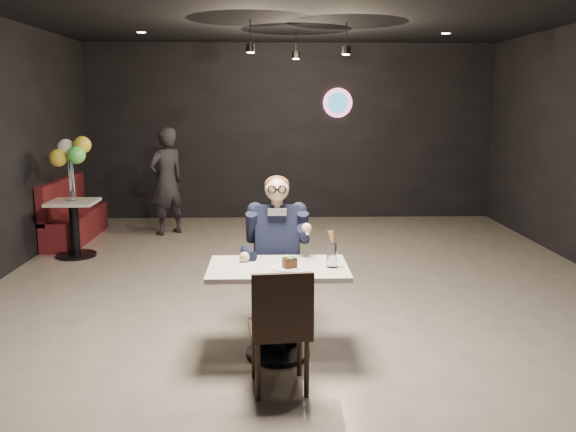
{
  "coord_description": "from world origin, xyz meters",
  "views": [
    {
      "loc": [
        -0.38,
        -6.11,
        2.03
      ],
      "look_at": [
        -0.22,
        -0.86,
        1.04
      ],
      "focal_mm": 38.0,
      "sensor_mm": 36.0,
      "label": 1
    }
  ],
  "objects_px": {
    "chair_near": "(279,327)",
    "balloon_vase": "(72,195)",
    "sundae_glass": "(332,255)",
    "booth_bench": "(75,210)",
    "passerby": "(167,181)",
    "main_table": "(278,311)",
    "seated_man": "(277,253)",
    "side_table": "(75,229)",
    "chair_far": "(277,281)"
  },
  "relations": [
    {
      "from": "chair_near",
      "to": "balloon_vase",
      "type": "height_order",
      "value": "chair_near"
    },
    {
      "from": "sundae_glass",
      "to": "booth_bench",
      "type": "distance_m",
      "value": 5.49
    },
    {
      "from": "chair_near",
      "to": "passerby",
      "type": "xyz_separation_m",
      "value": [
        -1.64,
        5.21,
        0.36
      ]
    },
    {
      "from": "booth_bench",
      "to": "balloon_vase",
      "type": "bearing_deg",
      "value": -73.3
    },
    {
      "from": "main_table",
      "to": "booth_bench",
      "type": "bearing_deg",
      "value": 124.42
    },
    {
      "from": "seated_man",
      "to": "passerby",
      "type": "distance_m",
      "value": 4.42
    },
    {
      "from": "balloon_vase",
      "to": "main_table",
      "type": "bearing_deg",
      "value": -51.25
    },
    {
      "from": "main_table",
      "to": "balloon_vase",
      "type": "xyz_separation_m",
      "value": [
        -2.63,
        3.28,
        0.44
      ]
    },
    {
      "from": "side_table",
      "to": "balloon_vase",
      "type": "xyz_separation_m",
      "value": [
        0.0,
        0.0,
        0.45
      ]
    },
    {
      "from": "main_table",
      "to": "chair_far",
      "type": "relative_size",
      "value": 1.2
    },
    {
      "from": "main_table",
      "to": "balloon_vase",
      "type": "bearing_deg",
      "value": 128.75
    },
    {
      "from": "main_table",
      "to": "side_table",
      "type": "xyz_separation_m",
      "value": [
        -2.63,
        3.28,
        -0.0
      ]
    },
    {
      "from": "sundae_glass",
      "to": "balloon_vase",
      "type": "height_order",
      "value": "sundae_glass"
    },
    {
      "from": "seated_man",
      "to": "passerby",
      "type": "xyz_separation_m",
      "value": [
        -1.64,
        4.11,
        0.1
      ]
    },
    {
      "from": "main_table",
      "to": "passerby",
      "type": "relative_size",
      "value": 0.67
    },
    {
      "from": "chair_far",
      "to": "side_table",
      "type": "relative_size",
      "value": 1.24
    },
    {
      "from": "side_table",
      "to": "sundae_glass",
      "type": "bearing_deg",
      "value": -47.39
    },
    {
      "from": "chair_near",
      "to": "booth_bench",
      "type": "relative_size",
      "value": 0.5
    },
    {
      "from": "sundae_glass",
      "to": "main_table",
      "type": "bearing_deg",
      "value": 174.71
    },
    {
      "from": "chair_near",
      "to": "seated_man",
      "type": "bearing_deg",
      "value": 84.0
    },
    {
      "from": "seated_man",
      "to": "booth_bench",
      "type": "bearing_deg",
      "value": 128.17
    },
    {
      "from": "chair_far",
      "to": "sundae_glass",
      "type": "xyz_separation_m",
      "value": [
        0.42,
        -0.59,
        0.38
      ]
    },
    {
      "from": "main_table",
      "to": "sundae_glass",
      "type": "distance_m",
      "value": 0.63
    },
    {
      "from": "booth_bench",
      "to": "main_table",
      "type": "bearing_deg",
      "value": -55.58
    },
    {
      "from": "side_table",
      "to": "passerby",
      "type": "xyz_separation_m",
      "value": [
        1.0,
        1.37,
        0.45
      ]
    },
    {
      "from": "chair_far",
      "to": "balloon_vase",
      "type": "bearing_deg",
      "value": 133.95
    },
    {
      "from": "seated_man",
      "to": "balloon_vase",
      "type": "distance_m",
      "value": 3.8
    },
    {
      "from": "booth_bench",
      "to": "balloon_vase",
      "type": "relative_size",
      "value": 13.18
    },
    {
      "from": "seated_man",
      "to": "sundae_glass",
      "type": "bearing_deg",
      "value": -54.46
    },
    {
      "from": "seated_man",
      "to": "chair_near",
      "type": "bearing_deg",
      "value": -90.0
    },
    {
      "from": "sundae_glass",
      "to": "passerby",
      "type": "distance_m",
      "value": 5.13
    },
    {
      "from": "chair_far",
      "to": "balloon_vase",
      "type": "height_order",
      "value": "chair_far"
    },
    {
      "from": "seated_man",
      "to": "balloon_vase",
      "type": "xyz_separation_m",
      "value": [
        -2.63,
        2.73,
        0.1
      ]
    },
    {
      "from": "booth_bench",
      "to": "passerby",
      "type": "height_order",
      "value": "passerby"
    },
    {
      "from": "booth_bench",
      "to": "side_table",
      "type": "distance_m",
      "value": 1.05
    },
    {
      "from": "main_table",
      "to": "booth_bench",
      "type": "distance_m",
      "value": 5.19
    },
    {
      "from": "sundae_glass",
      "to": "passerby",
      "type": "bearing_deg",
      "value": 113.68
    },
    {
      "from": "chair_far",
      "to": "passerby",
      "type": "distance_m",
      "value": 4.43
    },
    {
      "from": "chair_near",
      "to": "seated_man",
      "type": "height_order",
      "value": "seated_man"
    },
    {
      "from": "chair_far",
      "to": "seated_man",
      "type": "xyz_separation_m",
      "value": [
        0.0,
        0.0,
        0.26
      ]
    },
    {
      "from": "chair_far",
      "to": "booth_bench",
      "type": "distance_m",
      "value": 4.75
    },
    {
      "from": "sundae_glass",
      "to": "balloon_vase",
      "type": "relative_size",
      "value": 1.36
    },
    {
      "from": "seated_man",
      "to": "passerby",
      "type": "height_order",
      "value": "passerby"
    },
    {
      "from": "passerby",
      "to": "side_table",
      "type": "bearing_deg",
      "value": 11.76
    },
    {
      "from": "sundae_glass",
      "to": "booth_bench",
      "type": "height_order",
      "value": "sundae_glass"
    },
    {
      "from": "chair_near",
      "to": "side_table",
      "type": "height_order",
      "value": "chair_near"
    },
    {
      "from": "chair_near",
      "to": "balloon_vase",
      "type": "distance_m",
      "value": 4.67
    },
    {
      "from": "side_table",
      "to": "passerby",
      "type": "relative_size",
      "value": 0.45
    },
    {
      "from": "passerby",
      "to": "chair_near",
      "type": "bearing_deg",
      "value": 65.21
    },
    {
      "from": "passerby",
      "to": "seated_man",
      "type": "bearing_deg",
      "value": 69.52
    }
  ]
}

